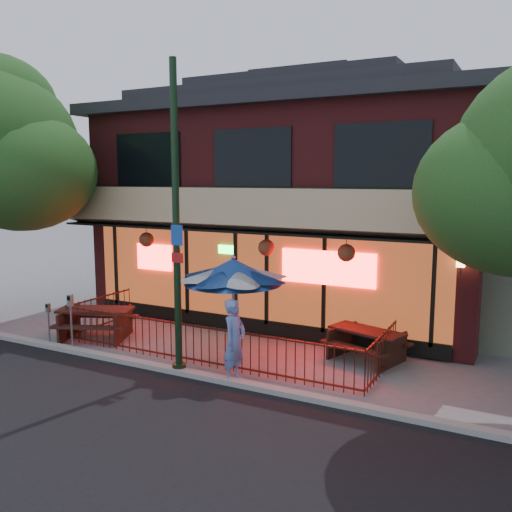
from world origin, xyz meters
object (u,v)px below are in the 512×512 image
at_px(picnic_table_left, 96,319).
at_px(picnic_table_right, 367,340).
at_px(pedestrian, 234,341).
at_px(parking_meter_far, 48,317).
at_px(street_light, 176,237).
at_px(patio_umbrella, 233,271).
at_px(parking_meter_near, 71,313).

relative_size(picnic_table_left, picnic_table_right, 1.14).
relative_size(pedestrian, parking_meter_far, 1.58).
xyz_separation_m(street_light, patio_umbrella, (0.82, 1.10, -0.89)).
height_order(street_light, parking_meter_near, street_light).
relative_size(picnic_table_left, parking_meter_near, 1.64).
distance_m(picnic_table_right, parking_meter_far, 8.29).
relative_size(picnic_table_right, parking_meter_far, 1.82).
bearing_deg(pedestrian, picnic_table_right, -37.70).
height_order(picnic_table_left, pedestrian, pedestrian).
height_order(picnic_table_right, patio_umbrella, patio_umbrella).
relative_size(street_light, picnic_table_right, 3.27).
relative_size(patio_umbrella, pedestrian, 1.44).
bearing_deg(parking_meter_near, patio_umbrella, 14.71).
xyz_separation_m(patio_umbrella, pedestrian, (0.60, -1.00, -1.34)).
xyz_separation_m(street_light, picnic_table_right, (3.60, 2.80, -2.64)).
relative_size(picnic_table_left, patio_umbrella, 0.92).
height_order(patio_umbrella, pedestrian, patio_umbrella).
bearing_deg(street_light, parking_meter_near, 179.96).
distance_m(pedestrian, parking_meter_near, 4.80).
bearing_deg(street_light, patio_umbrella, 53.52).
relative_size(street_light, parking_meter_near, 4.70).
bearing_deg(picnic_table_right, pedestrian, -128.91).
xyz_separation_m(patio_umbrella, parking_meter_near, (-4.19, -1.10, -1.26)).
relative_size(pedestrian, parking_meter_near, 1.24).
height_order(picnic_table_right, pedestrian, pedestrian).
height_order(picnic_table_left, parking_meter_near, parking_meter_near).
xyz_separation_m(picnic_table_left, parking_meter_near, (0.23, -1.10, 0.44)).
bearing_deg(pedestrian, picnic_table_left, 79.93).
bearing_deg(parking_meter_near, picnic_table_right, 21.88).
height_order(street_light, patio_umbrella, street_light).
distance_m(picnic_table_right, patio_umbrella, 3.70).
bearing_deg(pedestrian, street_light, 95.32).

